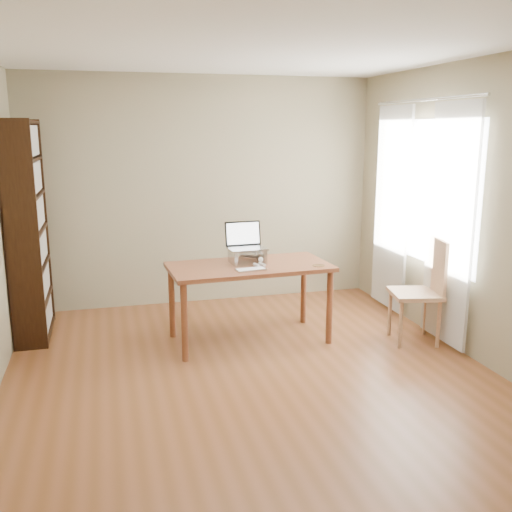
{
  "coord_description": "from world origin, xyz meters",
  "views": [
    {
      "loc": [
        -1.11,
        -4.24,
        2.01
      ],
      "look_at": [
        0.25,
        0.82,
        0.84
      ],
      "focal_mm": 40.0,
      "sensor_mm": 36.0,
      "label": 1
    }
  ],
  "objects_px": {
    "desk": "(249,274)",
    "cat": "(250,255)",
    "bookshelf": "(28,231)",
    "chair": "(423,286)",
    "keyboard": "(251,270)",
    "laptop": "(246,242)"
  },
  "relations": [
    {
      "from": "cat",
      "to": "chair",
      "type": "height_order",
      "value": "chair"
    },
    {
      "from": "desk",
      "to": "cat",
      "type": "relative_size",
      "value": 3.21
    },
    {
      "from": "desk",
      "to": "chair",
      "type": "xyz_separation_m",
      "value": [
        1.59,
        -0.44,
        -0.12
      ]
    },
    {
      "from": "cat",
      "to": "chair",
      "type": "bearing_deg",
      "value": -34.3
    },
    {
      "from": "bookshelf",
      "to": "keyboard",
      "type": "distance_m",
      "value": 2.2
    },
    {
      "from": "bookshelf",
      "to": "desk",
      "type": "relative_size",
      "value": 1.36
    },
    {
      "from": "cat",
      "to": "desk",
      "type": "bearing_deg",
      "value": -123.92
    },
    {
      "from": "laptop",
      "to": "bookshelf",
      "type": "bearing_deg",
      "value": 161.34
    },
    {
      "from": "desk",
      "to": "chair",
      "type": "distance_m",
      "value": 1.66
    },
    {
      "from": "bookshelf",
      "to": "cat",
      "type": "xyz_separation_m",
      "value": [
        2.06,
        -0.6,
        -0.23
      ]
    },
    {
      "from": "bookshelf",
      "to": "laptop",
      "type": "bearing_deg",
      "value": -15.63
    },
    {
      "from": "bookshelf",
      "to": "desk",
      "type": "height_order",
      "value": "bookshelf"
    },
    {
      "from": "laptop",
      "to": "cat",
      "type": "xyz_separation_m",
      "value": [
        0.04,
        -0.03,
        -0.13
      ]
    },
    {
      "from": "keyboard",
      "to": "cat",
      "type": "height_order",
      "value": "cat"
    },
    {
      "from": "keyboard",
      "to": "cat",
      "type": "xyz_separation_m",
      "value": [
        0.08,
        0.33,
        0.06
      ]
    },
    {
      "from": "bookshelf",
      "to": "cat",
      "type": "bearing_deg",
      "value": -16.18
    },
    {
      "from": "cat",
      "to": "chair",
      "type": "xyz_separation_m",
      "value": [
        1.55,
        -0.55,
        -0.27
      ]
    },
    {
      "from": "cat",
      "to": "chair",
      "type": "relative_size",
      "value": 0.48
    },
    {
      "from": "desk",
      "to": "cat",
      "type": "distance_m",
      "value": 0.19
    },
    {
      "from": "bookshelf",
      "to": "cat",
      "type": "relative_size",
      "value": 4.35
    },
    {
      "from": "keyboard",
      "to": "cat",
      "type": "relative_size",
      "value": 0.6
    },
    {
      "from": "laptop",
      "to": "keyboard",
      "type": "relative_size",
      "value": 1.27
    }
  ]
}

